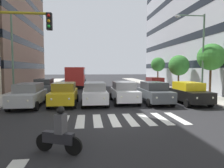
{
  "coord_description": "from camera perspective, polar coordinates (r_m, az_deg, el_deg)",
  "views": [
    {
      "loc": [
        1.82,
        10.64,
        2.78
      ],
      "look_at": [
        -0.22,
        -6.49,
        1.47
      ],
      "focal_mm": 32.08,
      "sensor_mm": 36.0,
      "label": 1
    }
  ],
  "objects": [
    {
      "name": "street_tree_3",
      "position": [
        32.64,
        12.97,
        5.44
      ],
      "size": [
        2.2,
        2.2,
        4.44
      ],
      "color": "#513823",
      "rests_on": "sidewalk_left"
    },
    {
      "name": "bus_behind_traffic",
      "position": [
        32.22,
        -10.08,
        2.64
      ],
      "size": [
        2.78,
        10.5,
        3.0
      ],
      "color": "red",
      "rests_on": "ground_plane"
    },
    {
      "name": "crosswalk_markings",
      "position": [
        11.15,
        2.86,
        -10.08
      ],
      "size": [
        6.75,
        2.8,
        0.01
      ],
      "color": "silver",
      "rests_on": "ground_plane"
    },
    {
      "name": "street_tree_1",
      "position": [
        20.62,
        26.38,
        6.86
      ],
      "size": [
        2.45,
        2.45,
        4.94
      ],
      "color": "#513823",
      "rests_on": "sidewalk_left"
    },
    {
      "name": "car_row2_1",
      "position": [
        22.43,
        -18.8,
        -0.73
      ],
      "size": [
        2.02,
        4.44,
        1.72
      ],
      "color": "#474C51",
      "rests_on": "ground_plane"
    },
    {
      "name": "building_left_block_0",
      "position": [
        35.37,
        24.48,
        15.75
      ],
      "size": [
        10.56,
        24.85,
        20.01
      ],
      "color": "#ADB2BC",
      "rests_on": "ground_plane"
    },
    {
      "name": "car_2",
      "position": [
        16.4,
        3.44,
        -2.3
      ],
      "size": [
        2.02,
        4.44,
        1.72
      ],
      "color": "silver",
      "rests_on": "ground_plane"
    },
    {
      "name": "car_0",
      "position": [
        17.0,
        21.04,
        -2.34
      ],
      "size": [
        2.02,
        4.44,
        1.72
      ],
      "color": "black",
      "rests_on": "ground_plane"
    },
    {
      "name": "car_row2_0",
      "position": [
        25.24,
        12.17,
        -0.06
      ],
      "size": [
        2.02,
        4.44,
        1.72
      ],
      "color": "maroon",
      "rests_on": "ground_plane"
    },
    {
      "name": "street_lamp_left",
      "position": [
        19.58,
        23.48,
        9.49
      ],
      "size": [
        2.81,
        0.28,
        7.42
      ],
      "color": "#4C6B56",
      "rests_on": "sidewalk_left"
    },
    {
      "name": "motorcycle_with_rider",
      "position": [
        6.99,
        -14.82,
        -13.59
      ],
      "size": [
        1.59,
        0.79,
        1.57
      ],
      "color": "black",
      "rests_on": "ground_plane"
    },
    {
      "name": "car_3",
      "position": [
        15.72,
        -4.98,
        -2.6
      ],
      "size": [
        2.02,
        4.44,
        1.72
      ],
      "color": "silver",
      "rests_on": "ground_plane"
    },
    {
      "name": "car_4",
      "position": [
        15.78,
        -13.47,
        -2.67
      ],
      "size": [
        2.02,
        4.44,
        1.72
      ],
      "color": "gold",
      "rests_on": "ground_plane"
    },
    {
      "name": "street_tree_2",
      "position": [
        25.46,
        18.5,
        5.03
      ],
      "size": [
        2.45,
        2.45,
        4.27
      ],
      "color": "#513823",
      "rests_on": "sidewalk_left"
    },
    {
      "name": "car_1",
      "position": [
        16.4,
        11.95,
        -2.38
      ],
      "size": [
        2.02,
        4.44,
        1.72
      ],
      "color": "#474C51",
      "rests_on": "ground_plane"
    },
    {
      "name": "ground_plane",
      "position": [
        11.15,
        2.86,
        -10.1
      ],
      "size": [
        180.0,
        180.0,
        0.0
      ],
      "primitive_type": "plane",
      "color": "#262628"
    },
    {
      "name": "street_lamp_right",
      "position": [
        19.53,
        -24.97,
        9.88
      ],
      "size": [
        3.49,
        0.28,
        7.55
      ],
      "color": "#4C6B56",
      "rests_on": "sidewalk_right"
    },
    {
      "name": "car_5",
      "position": [
        15.81,
        -22.7,
        -2.88
      ],
      "size": [
        2.02,
        4.44,
        1.72
      ],
      "color": "#B2B7BC",
      "rests_on": "ground_plane"
    }
  ]
}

